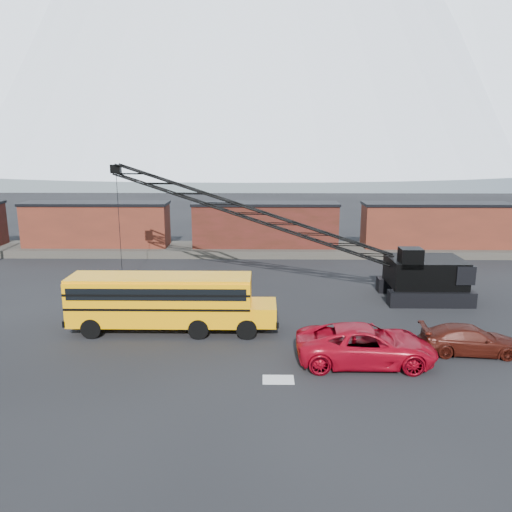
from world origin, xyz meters
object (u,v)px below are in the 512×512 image
(school_bus, at_px, (167,300))
(crawler_crane, at_px, (267,219))
(red_pickup, at_px, (366,345))
(maroon_suv, at_px, (470,340))

(school_bus, height_order, crawler_crane, crawler_crane)
(school_bus, relative_size, red_pickup, 1.76)
(red_pickup, distance_m, crawler_crane, 13.23)
(school_bus, distance_m, crawler_crane, 9.99)
(red_pickup, height_order, maroon_suv, red_pickup)
(maroon_suv, bearing_deg, school_bus, 84.19)
(school_bus, distance_m, red_pickup, 11.05)
(school_bus, distance_m, maroon_suv, 15.99)
(school_bus, xyz_separation_m, maroon_suv, (15.71, -2.80, -1.09))
(maroon_suv, distance_m, crawler_crane, 15.20)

